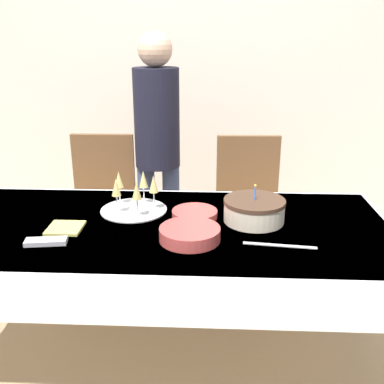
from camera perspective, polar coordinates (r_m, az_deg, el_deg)
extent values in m
plane|color=tan|center=(2.44, -3.64, -20.02)|extent=(12.00, 12.00, 0.00)
cube|color=silver|center=(3.64, -1.05, 16.36)|extent=(8.00, 0.05, 2.70)
cube|color=white|center=(2.06, -4.07, -4.54)|extent=(2.08, 0.91, 0.03)
cube|color=white|center=(2.10, -4.01, -6.78)|extent=(2.11, 0.94, 0.21)
cylinder|color=brown|center=(2.84, -23.18, -7.29)|extent=(0.06, 0.06, 0.70)
cylinder|color=brown|center=(2.67, 18.82, -8.41)|extent=(0.06, 0.06, 0.70)
cube|color=brown|center=(2.89, -11.61, -3.74)|extent=(0.42, 0.42, 0.04)
cube|color=brown|center=(2.98, -11.11, 2.51)|extent=(0.40, 0.04, 0.50)
cylinder|color=brown|center=(2.80, -8.52, -9.53)|extent=(0.04, 0.04, 0.41)
cylinder|color=brown|center=(2.88, -15.65, -9.14)|extent=(0.04, 0.04, 0.41)
cylinder|color=brown|center=(3.11, -7.32, -6.32)|extent=(0.04, 0.04, 0.41)
cylinder|color=brown|center=(3.19, -13.74, -6.07)|extent=(0.04, 0.04, 0.41)
cube|color=brown|center=(2.82, 7.25, -4.14)|extent=(0.43, 0.43, 0.04)
cube|color=brown|center=(2.90, 7.07, 2.28)|extent=(0.40, 0.05, 0.50)
cylinder|color=brown|center=(2.79, 11.19, -9.84)|extent=(0.04, 0.04, 0.41)
cylinder|color=brown|center=(2.74, 3.66, -9.97)|extent=(0.04, 0.04, 0.41)
cylinder|color=brown|center=(3.10, 10.04, -6.58)|extent=(0.04, 0.04, 0.41)
cylinder|color=brown|center=(3.06, 3.33, -6.64)|extent=(0.04, 0.04, 0.41)
cylinder|color=beige|center=(2.09, 7.88, -2.55)|extent=(0.28, 0.28, 0.09)
cylinder|color=#4C3323|center=(2.07, 7.95, -1.19)|extent=(0.28, 0.28, 0.02)
cylinder|color=#3F72D8|center=(2.06, 8.00, -0.18)|extent=(0.01, 0.01, 0.06)
sphere|color=#F9CC4C|center=(2.05, 8.05, 0.82)|extent=(0.01, 0.01, 0.01)
cylinder|color=silver|center=(2.23, -7.40, -2.27)|extent=(0.33, 0.33, 0.01)
cylinder|color=silver|center=(2.22, -4.81, -2.12)|extent=(0.05, 0.05, 0.00)
cylinder|color=silver|center=(2.20, -4.84, -1.05)|extent=(0.01, 0.01, 0.08)
cone|color=#E0CC72|center=(2.18, -4.91, 1.05)|extent=(0.04, 0.04, 0.08)
cylinder|color=silver|center=(2.30, -6.08, -1.41)|extent=(0.05, 0.05, 0.00)
cylinder|color=silver|center=(2.28, -6.12, -0.37)|extent=(0.01, 0.01, 0.08)
cone|color=#E0CC72|center=(2.25, -6.20, 1.66)|extent=(0.04, 0.04, 0.08)
cylinder|color=silver|center=(2.31, -9.11, -1.46)|extent=(0.05, 0.05, 0.00)
cylinder|color=silver|center=(2.29, -9.17, -0.42)|extent=(0.01, 0.01, 0.08)
cone|color=#E0CC72|center=(2.26, -9.28, 1.60)|extent=(0.04, 0.04, 0.08)
cylinder|color=silver|center=(2.20, -9.43, -2.58)|extent=(0.05, 0.05, 0.00)
cylinder|color=silver|center=(2.18, -9.50, -1.50)|extent=(0.01, 0.01, 0.08)
cone|color=#E0CC72|center=(2.15, -9.62, 0.61)|extent=(0.04, 0.04, 0.08)
cylinder|color=silver|center=(2.14, -6.91, -3.07)|extent=(0.05, 0.05, 0.00)
cylinder|color=silver|center=(2.12, -6.96, -1.96)|extent=(0.01, 0.01, 0.08)
cone|color=#E0CC72|center=(2.09, -7.05, 0.21)|extent=(0.04, 0.04, 0.08)
cylinder|color=#CC4C47|center=(1.91, -0.28, -6.01)|extent=(0.26, 0.26, 0.01)
cylinder|color=#CC4C47|center=(1.90, -0.28, -5.82)|extent=(0.26, 0.26, 0.01)
cylinder|color=#CC4C47|center=(1.90, -0.28, -5.63)|extent=(0.26, 0.26, 0.01)
cylinder|color=#CC4C47|center=(1.90, -0.28, -5.44)|extent=(0.26, 0.26, 0.01)
cylinder|color=#CC4C47|center=(1.89, -0.28, -5.24)|extent=(0.26, 0.26, 0.01)
cylinder|color=#CC4C47|center=(1.89, -0.28, -5.05)|extent=(0.26, 0.26, 0.01)
cylinder|color=#CC4C47|center=(1.89, -0.28, -4.86)|extent=(0.26, 0.26, 0.01)
cylinder|color=#CC4C47|center=(1.88, -0.28, -4.67)|extent=(0.26, 0.26, 0.01)
cylinder|color=#CC4C47|center=(2.13, 0.34, -3.14)|extent=(0.22, 0.22, 0.01)
cylinder|color=#CC4C47|center=(2.13, 0.34, -2.97)|extent=(0.22, 0.22, 0.01)
cylinder|color=#CC4C47|center=(2.12, 0.34, -2.79)|extent=(0.22, 0.22, 0.01)
cylinder|color=#CC4C47|center=(2.12, 0.34, -2.62)|extent=(0.22, 0.22, 0.01)
cylinder|color=#CC4C47|center=(2.12, 0.34, -2.44)|extent=(0.22, 0.22, 0.01)
cube|color=silver|center=(1.89, 11.08, -6.68)|extent=(0.30, 0.05, 0.00)
cube|color=silver|center=(1.97, -18.05, -6.00)|extent=(0.18, 0.08, 0.02)
cube|color=#E0D166|center=(2.08, -15.80, -4.42)|extent=(0.15, 0.15, 0.01)
cylinder|color=#3F4C72|center=(3.00, -5.67, -3.58)|extent=(0.11, 0.11, 0.76)
cylinder|color=#3F4C72|center=(2.98, -2.62, -3.65)|extent=(0.11, 0.11, 0.76)
cylinder|color=black|center=(2.79, -4.49, 9.33)|extent=(0.28, 0.28, 0.60)
sphere|color=#D8B293|center=(2.75, -4.72, 17.63)|extent=(0.21, 0.21, 0.21)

